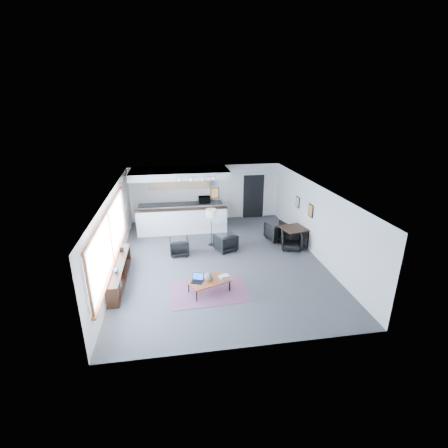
{
  "coord_description": "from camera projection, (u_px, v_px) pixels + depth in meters",
  "views": [
    {
      "loc": [
        -1.51,
        -10.34,
        5.26
      ],
      "look_at": [
        0.22,
        0.4,
        1.21
      ],
      "focal_mm": 26.0,
      "sensor_mm": 36.0,
      "label": 1
    }
  ],
  "objects": [
    {
      "name": "kilim_rug",
      "position": [
        209.0,
        292.0,
        9.64
      ],
      "size": [
        2.33,
        1.65,
        0.01
      ],
      "rotation": [
        0.0,
        0.0,
        0.05
      ],
      "color": "#6A3B53",
      "rests_on": "floor"
    },
    {
      "name": "coffee_table",
      "position": [
        209.0,
        281.0,
        9.52
      ],
      "size": [
        1.33,
        1.02,
        0.38
      ],
      "rotation": [
        0.0,
        0.0,
        0.37
      ],
      "color": "brown",
      "rests_on": "floor"
    },
    {
      "name": "ceramic_pot",
      "position": [
        208.0,
        277.0,
        9.45
      ],
      "size": [
        0.25,
        0.25,
        0.25
      ],
      "rotation": [
        0.0,
        0.0,
        0.18
      ],
      "color": "gray",
      "rests_on": "coffee_table"
    },
    {
      "name": "book_stack",
      "position": [
        225.0,
        277.0,
        9.65
      ],
      "size": [
        0.34,
        0.3,
        0.09
      ],
      "rotation": [
        0.0,
        0.0,
        0.26
      ],
      "color": "silver",
      "rests_on": "coffee_table"
    },
    {
      "name": "dining_table",
      "position": [
        294.0,
        230.0,
        12.49
      ],
      "size": [
        1.07,
        1.07,
        0.77
      ],
      "rotation": [
        0.0,
        0.0,
        0.2
      ],
      "color": "#311C11",
      "rests_on": "floor"
    },
    {
      "name": "laptop",
      "position": [
        198.0,
        279.0,
        9.46
      ],
      "size": [
        0.41,
        0.37,
        0.24
      ],
      "rotation": [
        0.0,
        0.0,
        -0.39
      ],
      "color": "black",
      "rests_on": "coffee_table"
    },
    {
      "name": "armchair_left",
      "position": [
        179.0,
        246.0,
        11.92
      ],
      "size": [
        0.69,
        0.65,
        0.7
      ],
      "primitive_type": "imported",
      "rotation": [
        0.0,
        0.0,
        3.17
      ],
      "color": "black",
      "rests_on": "floor"
    },
    {
      "name": "wall_art_lower",
      "position": [
        311.0,
        211.0,
        11.97
      ],
      "size": [
        0.03,
        0.38,
        0.48
      ],
      "color": "black",
      "rests_on": "room"
    },
    {
      "name": "floor_lamp",
      "position": [
        211.0,
        214.0,
        12.42
      ],
      "size": [
        0.48,
        0.48,
        1.47
      ],
      "rotation": [
        0.0,
        0.0,
        0.15
      ],
      "color": "black",
      "rests_on": "floor"
    },
    {
      "name": "dining_chair_far",
      "position": [
        277.0,
        232.0,
        13.25
      ],
      "size": [
        0.8,
        0.77,
        0.68
      ],
      "primitive_type": "imported",
      "rotation": [
        0.0,
        0.0,
        3.41
      ],
      "color": "black",
      "rests_on": "floor"
    },
    {
      "name": "room",
      "position": [
        220.0,
        226.0,
        11.17
      ],
      "size": [
        7.02,
        9.02,
        2.62
      ],
      "color": "#48484B",
      "rests_on": "ground"
    },
    {
      "name": "wall_art_upper",
      "position": [
        298.0,
        202.0,
        13.19
      ],
      "size": [
        0.03,
        0.34,
        0.44
      ],
      "color": "black",
      "rests_on": "room"
    },
    {
      "name": "track_light",
      "position": [
        196.0,
        178.0,
        12.69
      ],
      "size": [
        1.6,
        0.07,
        0.15
      ],
      "color": "silver",
      "rests_on": "room"
    },
    {
      "name": "doorway",
      "position": [
        253.0,
        196.0,
        15.68
      ],
      "size": [
        1.1,
        0.12,
        2.15
      ],
      "color": "black",
      "rests_on": "room"
    },
    {
      "name": "kitchenette",
      "position": [
        181.0,
        197.0,
        14.4
      ],
      "size": [
        4.2,
        1.96,
        2.6
      ],
      "color": "white",
      "rests_on": "floor"
    },
    {
      "name": "dining_chair_near",
      "position": [
        291.0,
        241.0,
        12.4
      ],
      "size": [
        0.78,
        0.75,
        0.66
      ],
      "primitive_type": "imported",
      "rotation": [
        0.0,
        0.0,
        -0.27
      ],
      "color": "black",
      "rests_on": "floor"
    },
    {
      "name": "window",
      "position": [
        110.0,
        238.0,
        9.77
      ],
      "size": [
        0.1,
        5.95,
        1.66
      ],
      "color": "#8CBFFF",
      "rests_on": "room"
    },
    {
      "name": "microwave",
      "position": [
        204.0,
        199.0,
        15.06
      ],
      "size": [
        0.53,
        0.3,
        0.35
      ],
      "primitive_type": "imported",
      "rotation": [
        0.0,
        0.0,
        -0.02
      ],
      "color": "black",
      "rests_on": "kitchenette"
    },
    {
      "name": "armchair_right",
      "position": [
        225.0,
        241.0,
        12.27
      ],
      "size": [
        0.92,
        0.9,
        0.74
      ],
      "primitive_type": "imported",
      "rotation": [
        0.0,
        0.0,
        3.54
      ],
      "color": "black",
      "rests_on": "floor"
    },
    {
      "name": "console",
      "position": [
        120.0,
        273.0,
        10.05
      ],
      "size": [
        0.35,
        3.0,
        0.8
      ],
      "color": "#311C11",
      "rests_on": "floor"
    },
    {
      "name": "coaster",
      "position": [
        211.0,
        285.0,
        9.26
      ],
      "size": [
        0.12,
        0.12,
        0.01
      ],
      "rotation": [
        0.0,
        0.0,
        0.14
      ],
      "color": "#E5590C",
      "rests_on": "coffee_table"
    }
  ]
}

